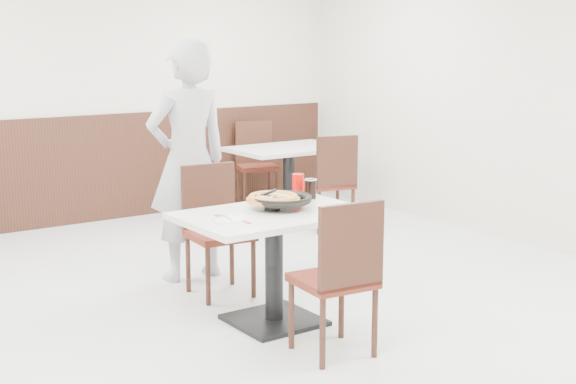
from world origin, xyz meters
TOP-DOWN VIEW (x-y plane):
  - floor at (0.00, 0.00)m, footprint 7.00×7.00m
  - wall_back at (0.00, 3.50)m, footprint 6.00×0.04m
  - wall_right at (3.00, 0.00)m, footprint 0.04×7.00m
  - wainscot_back at (0.00, 3.48)m, footprint 5.90×0.03m
  - main_table at (-0.09, -0.09)m, footprint 1.21×0.82m
  - chair_near at (-0.10, -0.73)m, footprint 0.46×0.46m
  - chair_far at (-0.08, 0.63)m, footprint 0.46×0.46m
  - trivet at (-0.06, -0.03)m, footprint 0.11×0.11m
  - pizza_pan at (0.01, -0.03)m, footprint 0.35×0.35m
  - pizza at (-0.03, -0.00)m, footprint 0.36×0.36m
  - pizza_server at (-0.02, -0.06)m, footprint 0.08×0.09m
  - napkin at (-0.48, -0.20)m, footprint 0.18×0.18m
  - side_plate at (-0.48, -0.17)m, footprint 0.19×0.19m
  - fork at (-0.47, -0.14)m, footprint 0.05×0.15m
  - cola_glass at (0.38, 0.14)m, footprint 0.08×0.08m
  - red_cup at (0.36, 0.26)m, footprint 0.09×0.09m
  - diner_person at (-0.06, 1.14)m, footprint 0.68×0.45m
  - bg_table_right at (1.84, 2.50)m, footprint 1.30×0.95m
  - bg_chair_right_near at (1.85, 1.82)m, footprint 0.51×0.51m
  - bg_chair_right_far at (1.85, 3.13)m, footprint 0.54×0.54m

SIDE VIEW (x-z plane):
  - floor at x=0.00m, z-range 0.00..0.00m
  - main_table at x=-0.09m, z-range 0.00..0.75m
  - bg_table_right at x=1.84m, z-range 0.00..0.75m
  - chair_near at x=-0.10m, z-range 0.00..0.95m
  - chair_far at x=-0.08m, z-range 0.00..0.95m
  - bg_chair_right_near at x=1.85m, z-range 0.00..0.95m
  - bg_chair_right_far at x=1.85m, z-range 0.00..0.95m
  - wainscot_back at x=0.00m, z-range 0.00..1.10m
  - napkin at x=-0.48m, z-range 0.75..0.75m
  - side_plate at x=-0.48m, z-range 0.75..0.77m
  - trivet at x=-0.06m, z-range 0.75..0.79m
  - fork at x=-0.47m, z-range 0.77..0.77m
  - pizza_pan at x=0.01m, z-range 0.79..0.80m
  - pizza at x=-0.03m, z-range 0.80..0.82m
  - cola_glass at x=0.38m, z-range 0.75..0.88m
  - red_cup at x=0.36m, z-range 0.75..0.91m
  - pizza_server at x=-0.02m, z-range 0.84..0.84m
  - diner_person at x=-0.06m, z-range 0.00..1.86m
  - wall_back at x=0.00m, z-range 0.00..2.80m
  - wall_right at x=3.00m, z-range 0.00..2.80m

